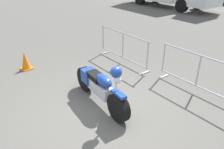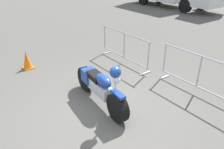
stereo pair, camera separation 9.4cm
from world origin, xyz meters
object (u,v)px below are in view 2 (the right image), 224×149
crowd_barrier_near (124,47)px  traffic_cone (27,60)px  motorcycle (100,86)px  crowd_barrier_far (199,74)px

crowd_barrier_near → traffic_cone: bearing=-124.1°
traffic_cone → motorcycle: bearing=8.6°
crowd_barrier_near → crowd_barrier_far: bearing=0.0°
traffic_cone → crowd_barrier_near: bearing=55.9°
motorcycle → crowd_barrier_near: motorcycle is taller
motorcycle → traffic_cone: (-3.16, -0.48, -0.19)m
crowd_barrier_near → crowd_barrier_far: 2.71m
motorcycle → crowd_barrier_far: size_ratio=0.93×
crowd_barrier_far → traffic_cone: size_ratio=4.04×
crowd_barrier_far → traffic_cone: 5.25m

